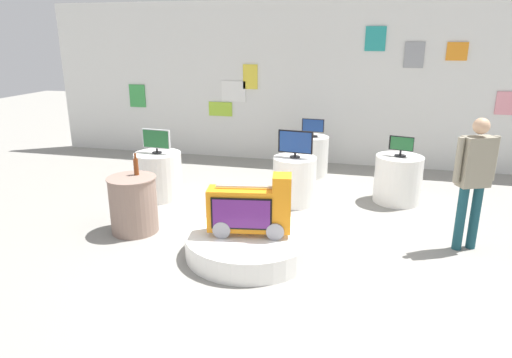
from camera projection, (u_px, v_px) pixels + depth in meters
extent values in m
plane|color=gray|center=(279.00, 253.00, 5.82)|extent=(30.00, 30.00, 0.00)
cube|color=silver|center=(322.00, 84.00, 9.55)|extent=(12.38, 0.10, 3.38)
cube|color=#9ECC33|center=(220.00, 109.00, 10.18)|extent=(0.54, 0.02, 0.31)
cube|color=pink|center=(509.00, 103.00, 8.75)|extent=(0.48, 0.02, 0.44)
cube|color=gray|center=(414.00, 55.00, 8.90)|extent=(0.38, 0.02, 0.50)
cube|color=green|center=(137.00, 96.00, 10.57)|extent=(0.39, 0.02, 0.52)
cube|color=teal|center=(375.00, 39.00, 8.98)|extent=(0.40, 0.02, 0.47)
cube|color=white|center=(234.00, 91.00, 9.99)|extent=(0.55, 0.02, 0.44)
cube|color=yellow|center=(250.00, 77.00, 9.80)|extent=(0.32, 0.02, 0.52)
cube|color=orange|center=(457.00, 51.00, 8.70)|extent=(0.39, 0.02, 0.34)
cylinder|color=white|center=(249.00, 244.00, 5.77)|extent=(1.62, 1.62, 0.28)
cylinder|color=gray|center=(223.00, 225.00, 5.71)|extent=(0.28, 0.38, 0.22)
cylinder|color=gray|center=(276.00, 227.00, 5.67)|extent=(0.28, 0.38, 0.22)
cube|color=orange|center=(249.00, 209.00, 5.62)|extent=(1.06, 0.47, 0.53)
cube|color=orange|center=(282.00, 183.00, 5.49)|extent=(0.27, 0.34, 0.19)
cube|color=black|center=(241.00, 214.00, 5.48)|extent=(0.73, 0.13, 0.40)
cube|color=#561E6B|center=(241.00, 214.00, 5.48)|extent=(0.69, 0.13, 0.36)
cube|color=#B2B2B7|center=(249.00, 187.00, 5.53)|extent=(0.82, 0.16, 0.02)
cylinder|color=white|center=(159.00, 175.00, 7.74)|extent=(0.79, 0.79, 0.79)
cylinder|color=black|center=(157.00, 152.00, 7.62)|extent=(0.16, 0.16, 0.02)
cylinder|color=black|center=(157.00, 150.00, 7.61)|extent=(0.04, 0.04, 0.06)
cube|color=silver|center=(156.00, 139.00, 7.55)|extent=(0.51, 0.08, 0.32)
cube|color=#1E5B2D|center=(156.00, 139.00, 7.53)|extent=(0.47, 0.05, 0.29)
cylinder|color=white|center=(294.00, 181.00, 7.46)|extent=(0.71, 0.71, 0.79)
cylinder|color=black|center=(295.00, 157.00, 7.34)|extent=(0.17, 0.17, 0.02)
cylinder|color=black|center=(295.00, 155.00, 7.33)|extent=(0.04, 0.04, 0.05)
cube|color=black|center=(295.00, 142.00, 7.27)|extent=(0.56, 0.09, 0.37)
cube|color=navy|center=(295.00, 142.00, 7.25)|extent=(0.52, 0.07, 0.33)
cylinder|color=white|center=(398.00, 179.00, 7.53)|extent=(0.77, 0.77, 0.79)
cylinder|color=black|center=(400.00, 156.00, 7.41)|extent=(0.19, 0.19, 0.02)
cylinder|color=black|center=(400.00, 153.00, 7.40)|extent=(0.04, 0.04, 0.08)
cube|color=black|center=(401.00, 143.00, 7.35)|extent=(0.39, 0.13, 0.23)
cube|color=#1E5B2D|center=(402.00, 144.00, 7.33)|extent=(0.35, 0.10, 0.21)
cylinder|color=white|center=(312.00, 156.00, 8.99)|extent=(0.64, 0.64, 0.79)
cylinder|color=black|center=(313.00, 136.00, 8.87)|extent=(0.20, 0.20, 0.02)
cylinder|color=black|center=(313.00, 134.00, 8.85)|extent=(0.04, 0.04, 0.08)
cube|color=black|center=(313.00, 125.00, 8.80)|extent=(0.43, 0.07, 0.25)
cube|color=navy|center=(313.00, 126.00, 8.78)|extent=(0.40, 0.04, 0.23)
cylinder|color=gray|center=(134.00, 205.00, 6.38)|extent=(0.65, 0.65, 0.80)
cylinder|color=gray|center=(131.00, 178.00, 6.26)|extent=(0.68, 0.68, 0.02)
cylinder|color=brown|center=(136.00, 167.00, 6.33)|extent=(0.07, 0.07, 0.23)
cylinder|color=brown|center=(135.00, 156.00, 6.28)|extent=(0.03, 0.03, 0.08)
cylinder|color=#194751|center=(460.00, 218.00, 5.82)|extent=(0.12, 0.12, 0.86)
cylinder|color=#194751|center=(475.00, 217.00, 5.85)|extent=(0.12, 0.12, 0.86)
cube|color=gray|center=(476.00, 162.00, 5.61)|extent=(0.43, 0.34, 0.64)
sphere|color=tan|center=(481.00, 126.00, 5.48)|extent=(0.20, 0.20, 0.20)
cylinder|color=gray|center=(459.00, 160.00, 5.56)|extent=(0.08, 0.08, 0.57)
cylinder|color=gray|center=(494.00, 158.00, 5.64)|extent=(0.08, 0.08, 0.57)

